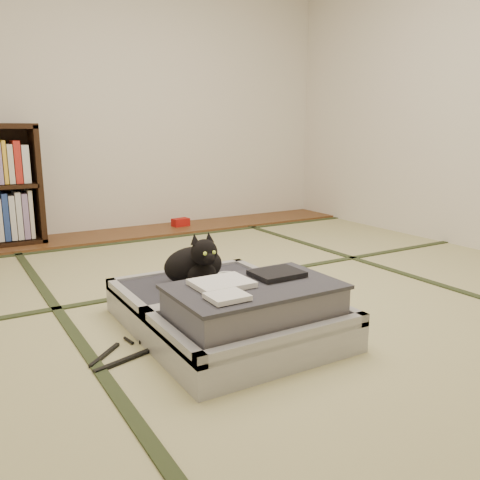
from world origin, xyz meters
TOP-DOWN VIEW (x-y plane):
  - floor at (0.00, 0.00)m, footprint 4.50×4.50m
  - wood_strip at (0.00, 2.00)m, footprint 4.00×0.50m
  - red_item at (0.42, 2.03)m, footprint 0.16×0.11m
  - room_shell at (0.00, 0.00)m, footprint 4.50×4.50m
  - tatami_borders at (0.00, 0.49)m, footprint 4.00×4.50m
  - suitcase at (-0.40, -0.31)m, footprint 0.77×1.03m
  - cat at (-0.42, -0.02)m, footprint 0.34×0.35m
  - cable_coil at (-0.24, 0.02)m, footprint 0.11×0.11m
  - hanger at (-0.82, -0.29)m, footprint 0.44×0.26m

SIDE VIEW (x-z plane):
  - floor at x=0.00m, z-range 0.00..0.00m
  - tatami_borders at x=0.00m, z-range 0.00..0.01m
  - hanger at x=-0.82m, z-range 0.00..0.01m
  - wood_strip at x=0.00m, z-range 0.00..0.02m
  - red_item at x=0.42m, z-range 0.02..0.09m
  - suitcase at x=-0.40m, z-range -0.04..0.26m
  - cable_coil at x=-0.24m, z-range 0.15..0.17m
  - cat at x=-0.42m, z-range 0.11..0.39m
  - room_shell at x=0.00m, z-range -0.79..3.71m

